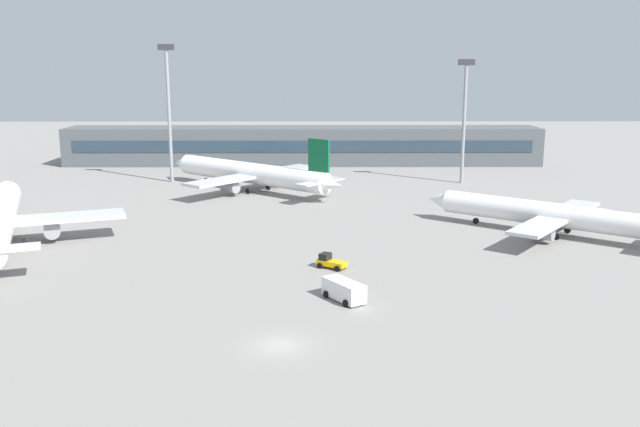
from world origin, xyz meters
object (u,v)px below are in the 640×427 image
(airplane_mid, at_px, (549,214))
(airplane_far, at_px, (249,173))
(airplane_near, at_px, (0,218))
(service_van_white, at_px, (344,290))
(floodlight_tower_west, at_px, (464,112))
(floodlight_tower_east, at_px, (169,104))
(baggage_tug_yellow, at_px, (330,262))

(airplane_mid, bearing_deg, airplane_far, 142.57)
(airplane_near, xyz_separation_m, service_van_white, (45.79, -23.22, -2.42))
(floodlight_tower_west, distance_m, floodlight_tower_east, 60.15)
(baggage_tug_yellow, distance_m, floodlight_tower_east, 71.19)
(airplane_mid, bearing_deg, floodlight_tower_west, 94.30)
(airplane_near, height_order, floodlight_tower_east, floodlight_tower_east)
(baggage_tug_yellow, xyz_separation_m, service_van_white, (1.19, -11.44, 0.31))
(airplane_mid, xyz_separation_m, service_van_white, (-30.50, -27.86, -1.83))
(airplane_far, relative_size, service_van_white, 6.76)
(airplane_mid, distance_m, airplane_far, 58.27)
(airplane_mid, relative_size, baggage_tug_yellow, 8.47)
(airplane_mid, height_order, floodlight_tower_east, floodlight_tower_east)
(floodlight_tower_west, bearing_deg, baggage_tug_yellow, -115.25)
(airplane_mid, bearing_deg, baggage_tug_yellow, -152.60)
(airplane_mid, relative_size, airplane_far, 0.89)
(baggage_tug_yellow, relative_size, floodlight_tower_east, 0.14)
(airplane_mid, distance_m, floodlight_tower_east, 79.11)
(airplane_far, relative_size, floodlight_tower_east, 1.31)
(floodlight_tower_west, bearing_deg, airplane_mid, -85.70)
(airplane_mid, height_order, baggage_tug_yellow, airplane_mid)
(baggage_tug_yellow, height_order, service_van_white, service_van_white)
(airplane_near, height_order, floodlight_tower_west, floodlight_tower_west)
(service_van_white, bearing_deg, baggage_tug_yellow, 95.93)
(baggage_tug_yellow, bearing_deg, floodlight_tower_west, 64.75)
(floodlight_tower_west, bearing_deg, airplane_far, -168.97)
(baggage_tug_yellow, bearing_deg, airplane_far, 105.70)
(airplane_mid, bearing_deg, service_van_white, -137.59)
(floodlight_tower_west, height_order, floodlight_tower_east, floodlight_tower_east)
(airplane_far, height_order, service_van_white, airplane_far)
(airplane_near, relative_size, airplane_far, 1.23)
(airplane_mid, distance_m, service_van_white, 41.36)
(airplane_far, bearing_deg, floodlight_tower_east, 149.61)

